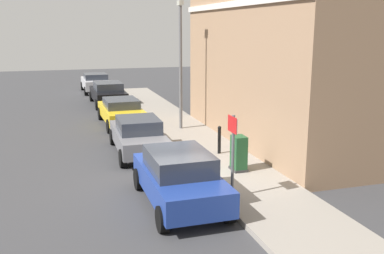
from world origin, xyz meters
TOP-DOWN VIEW (x-y plane):
  - ground at (0.00, 0.00)m, footprint 80.00×80.00m
  - sidewalk at (1.89, 6.00)m, footprint 2.61×30.00m
  - corner_building at (6.59, 3.69)m, footprint 6.88×11.38m
  - car_blue at (-0.50, -1.71)m, footprint 1.91×4.05m
  - car_grey at (-0.66, 3.53)m, footprint 1.88×4.27m
  - car_yellow at (-0.54, 8.83)m, footprint 1.98×4.33m
  - car_black at (-0.48, 14.90)m, footprint 2.01×4.53m
  - car_silver at (-0.71, 20.75)m, footprint 2.02×4.10m
  - utility_cabinet at (2.02, 0.11)m, footprint 0.46×0.61m
  - bollard_near_cabinet at (2.12, 2.16)m, footprint 0.14×0.14m
  - street_sign at (0.92, -2.00)m, footprint 0.08×0.60m
  - lamppost at (1.90, 6.63)m, footprint 0.20×0.44m

SIDE VIEW (x-z plane):
  - ground at x=0.00m, z-range 0.00..0.00m
  - sidewalk at x=1.89m, z-range 0.00..0.15m
  - utility_cabinet at x=2.02m, z-range 0.11..1.26m
  - car_yellow at x=-0.54m, z-range 0.05..1.35m
  - bollard_near_cabinet at x=2.12m, z-range 0.19..1.22m
  - car_grey at x=-0.66m, z-range 0.02..1.43m
  - car_silver at x=-0.71m, z-range 0.05..1.45m
  - car_black at x=-0.48m, z-range 0.03..1.47m
  - car_blue at x=-0.50m, z-range 0.03..1.52m
  - street_sign at x=0.92m, z-range 0.51..2.81m
  - lamppost at x=1.90m, z-range 0.44..6.16m
  - corner_building at x=6.59m, z-range 0.00..9.83m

